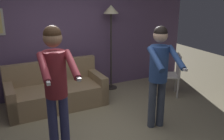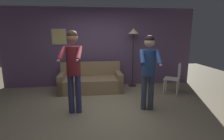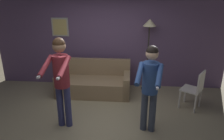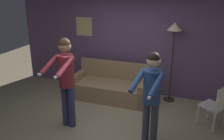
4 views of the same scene
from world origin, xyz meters
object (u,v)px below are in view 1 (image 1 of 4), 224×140
torchiere_lamp (111,19)px  person_standing_right (159,68)px  dining_chair_distant (173,73)px  couch (56,93)px  person_standing_left (56,79)px

torchiere_lamp → person_standing_right: (-0.09, -1.93, -0.58)m
person_standing_right → dining_chair_distant: person_standing_right is taller
couch → person_standing_left: 1.81m
couch → person_standing_right: 2.19m
person_standing_left → dining_chair_distant: size_ratio=1.97×
couch → torchiere_lamp: torchiere_lamp is taller
person_standing_left → person_standing_right: bearing=-0.4°
person_standing_left → dining_chair_distant: bearing=18.6°
torchiere_lamp → dining_chair_distant: bearing=-43.5°
person_standing_right → person_standing_left: bearing=179.6°
couch → person_standing_right: (1.32, -1.57, 0.77)m
couch → dining_chair_distant: bearing=-14.2°
torchiere_lamp → person_standing_right: 2.02m
couch → dining_chair_distant: size_ratio=2.05×
couch → dining_chair_distant: dining_chair_distant is taller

